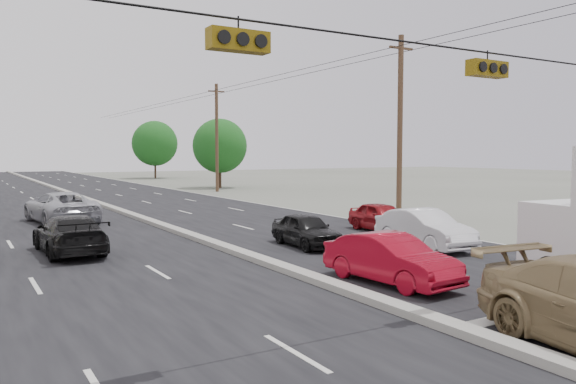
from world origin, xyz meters
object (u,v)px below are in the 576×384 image
Objects in this scene: utility_pole_right_c at (217,137)px; queue_car_e at (382,217)px; queue_car_a at (306,230)px; utility_pole_right_b at (400,126)px; tree_right_far at (155,143)px; oncoming_near at (69,235)px; queue_car_b at (424,229)px; red_sedan at (391,260)px; tree_right_mid at (220,146)px; oncoming_far at (61,207)px.

utility_pole_right_c is 2.56× the size of queue_car_e.
utility_pole_right_b is at bearing 33.42° from queue_car_a.
utility_pole_right_c is 2.66× the size of queue_car_a.
utility_pole_right_c is 30.20m from tree_right_far.
queue_car_e is 0.81× the size of oncoming_near.
queue_car_b is at bearing -30.40° from queue_car_a.
utility_pole_right_b is 25.00m from utility_pole_right_c.
utility_pole_right_c reaches higher than red_sedan.
oncoming_near is (-6.81, 9.38, 0.02)m from red_sedan.
red_sedan is (-13.32, -41.72, -3.65)m from tree_right_mid.
tree_right_far is at bearing 81.90° from queue_car_a.
queue_car_a is at bearing 73.36° from red_sedan.
tree_right_mid is at bearing 63.43° from utility_pole_right_c.
queue_car_a is 5.46m from queue_car_e.
tree_right_far is at bearing 86.64° from queue_car_b.
tree_right_mid reaches higher than oncoming_far.
tree_right_mid reaches higher than queue_car_e.
utility_pole_right_b is 55.11m from tree_right_far.
queue_car_b is 4.49m from queue_car_e.
red_sedan is 10.36m from queue_car_e.
oncoming_far is at bearing 155.51° from utility_pole_right_b.
queue_car_e reaches higher than queue_car_a.
tree_right_far reaches higher than red_sedan.
utility_pole_right_b reaches higher than oncoming_far.
tree_right_mid is at bearing -92.29° from tree_right_far.
tree_right_far is 1.69× the size of oncoming_near.
utility_pole_right_c reaches higher than queue_car_a.
utility_pole_right_c reaches higher than oncoming_near.
tree_right_far is 51.69m from oncoming_far.
queue_car_a is at bearing -150.63° from utility_pole_right_b.
queue_car_b is 18.68m from oncoming_far.
red_sedan is (-10.82, -11.72, -4.42)m from utility_pole_right_b.
tree_right_mid is 38.26m from oncoming_near.
queue_car_e is at bearing 22.13° from queue_car_a.
utility_pole_right_b reaches higher than red_sedan.
tree_right_far is 2.09× the size of queue_car_e.
utility_pole_right_c reaches higher than tree_right_mid.
queue_car_e is (-7.81, -58.65, -4.29)m from tree_right_far.
oncoming_far is (-10.62, 15.37, 0.07)m from queue_car_b.
oncoming_far is (-16.42, 7.48, -4.31)m from utility_pole_right_b.
queue_car_a is 0.66× the size of oncoming_far.
queue_car_e is at bearing -139.72° from utility_pole_right_b.
queue_car_e is at bearing 75.66° from queue_car_b.
queue_car_a is at bearing 150.59° from queue_car_b.
queue_car_b is (-5.80, -32.89, -4.38)m from utility_pole_right_c.
tree_right_far is (3.50, 30.00, -0.15)m from utility_pole_right_c.
utility_pole_right_b reaches higher than queue_car_b.
red_sedan reaches higher than queue_car_e.
queue_car_a is 0.78× the size of oncoming_near.
queue_car_b is at bearing 32.43° from red_sedan.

